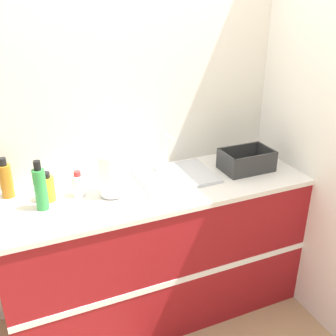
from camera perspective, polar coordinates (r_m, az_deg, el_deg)
The scene contains 10 objects.
wall_back at distance 2.48m, azimuth -4.58°, elevation 8.04°, with size 4.24×0.06×2.60m.
wall_right at distance 2.67m, azimuth 17.77°, elevation 8.14°, with size 0.06×2.60×2.60m.
counter_cabinet at distance 2.58m, azimuth -1.53°, elevation -11.92°, with size 1.87×0.62×0.94m.
sink at distance 2.43m, azimuth 1.07°, elevation -0.97°, with size 0.47×0.36×0.25m.
paper_towel_roll at distance 2.20m, azimuth -8.16°, elevation -1.02°, with size 0.14×0.14×0.25m.
dish_rack at distance 2.57m, azimuth 11.28°, elevation 0.82°, with size 0.32×0.21×0.13m.
bottle_yellow at distance 2.25m, azimuth -17.09°, elevation -2.82°, with size 0.08×0.08×0.17m.
bottle_green at distance 2.15m, azimuth -18.02°, elevation -2.80°, with size 0.07×0.07×0.28m.
bottle_amber at distance 2.35m, azimuth -22.45°, elevation -1.62°, with size 0.07×0.07×0.23m.
bottle_white_spray at distance 2.25m, azimuth -12.87°, elevation -2.43°, with size 0.07×0.07×0.15m.
Camera 1 is at (-0.75, -1.63, 2.01)m, focal length 42.00 mm.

